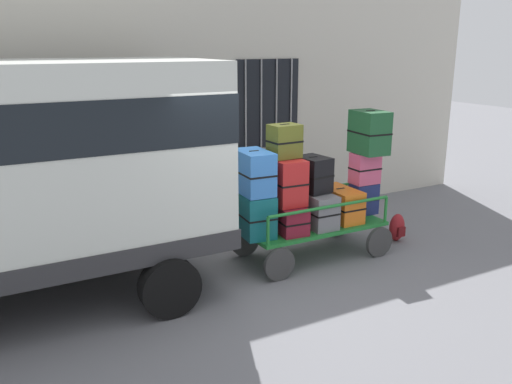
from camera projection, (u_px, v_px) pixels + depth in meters
ground_plane at (248, 271)px, 7.34m from camera, size 40.00×40.00×0.00m
building_wall at (183, 76)px, 8.55m from camera, size 12.00×0.37×5.00m
luggage_cart at (312, 231)px, 7.74m from camera, size 2.14×1.02×0.50m
cart_railing at (313, 202)px, 7.63m from camera, size 2.02×0.89×0.40m
suitcase_left_bottom at (256, 215)px, 7.18m from camera, size 0.46×0.61×0.58m
suitcase_left_middle at (254, 172)px, 7.07m from camera, size 0.43×0.66×0.58m
suitcase_midleft_bottom at (285, 217)px, 7.43m from camera, size 0.44×0.81×0.39m
suitcase_midleft_middle at (284, 180)px, 7.33m from camera, size 0.44×0.68×0.63m
suitcase_midleft_top at (284, 141)px, 7.19m from camera, size 0.42×0.33×0.46m
suitcase_center_bottom at (314, 208)px, 7.64m from camera, size 0.39×0.82×0.49m
suitcase_center_middle at (313, 174)px, 7.54m from camera, size 0.42×0.52×0.50m
suitcase_midright_bottom at (340, 204)px, 7.86m from camera, size 0.40×0.75×0.47m
suitcase_right_bottom at (364, 199)px, 8.11m from camera, size 0.42×0.28×0.48m
suitcase_right_middle at (365, 168)px, 7.99m from camera, size 0.42×0.30×0.47m
suitcase_right_top at (369, 132)px, 7.80m from camera, size 0.44×0.61×0.63m
backpack at (397, 228)px, 8.40m from camera, size 0.27×0.22×0.44m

